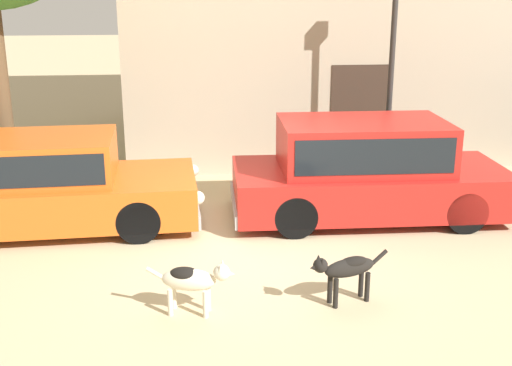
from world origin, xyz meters
The scene contains 6 objects.
ground_plane centered at (0.00, 0.00, 0.00)m, with size 80.00×80.00×0.00m, color tan.
parked_sedan_nearest centered at (-3.00, 1.12, 0.70)m, with size 4.50×2.02×1.42m.
parked_sedan_second centered at (1.84, 1.14, 0.81)m, with size 4.44×1.90×1.56m.
stray_dog_spotted centered at (-0.89, -1.81, 0.42)m, with size 1.01×0.35×0.65m.
stray_dog_tan centered at (0.88, -1.73, 0.43)m, with size 1.01×0.39×0.65m.
street_lamp centered at (2.61, 2.63, 2.57)m, with size 0.22×0.22×4.05m.
Camera 1 is at (-0.80, -8.44, 3.59)m, focal length 45.42 mm.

